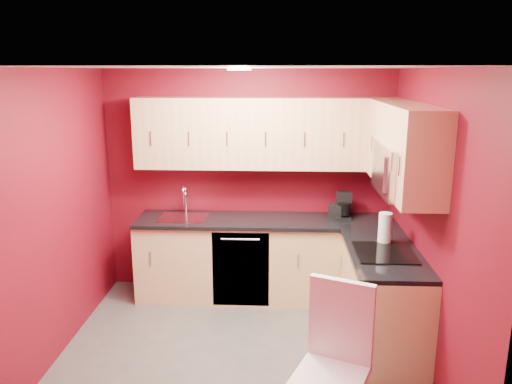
# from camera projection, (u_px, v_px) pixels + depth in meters

# --- Properties ---
(floor) EXTENTS (3.20, 3.20, 0.00)m
(floor) POSITION_uv_depth(u_px,v_px,m) (239.00, 354.00, 4.47)
(floor) COLOR #54514F
(floor) RESTS_ON ground
(ceiling) EXTENTS (3.20, 3.20, 0.00)m
(ceiling) POSITION_uv_depth(u_px,v_px,m) (236.00, 67.00, 3.88)
(ceiling) COLOR white
(ceiling) RESTS_ON wall_back
(wall_back) EXTENTS (3.20, 0.00, 3.20)m
(wall_back) POSITION_uv_depth(u_px,v_px,m) (249.00, 182.00, 5.63)
(wall_back) COLOR #620914
(wall_back) RESTS_ON floor
(wall_front) EXTENTS (3.20, 0.00, 3.20)m
(wall_front) POSITION_uv_depth(u_px,v_px,m) (215.00, 301.00, 2.72)
(wall_front) COLOR #620914
(wall_front) RESTS_ON floor
(wall_left) EXTENTS (0.00, 3.00, 3.00)m
(wall_left) POSITION_uv_depth(u_px,v_px,m) (51.00, 218.00, 4.25)
(wall_left) COLOR #620914
(wall_left) RESTS_ON floor
(wall_right) EXTENTS (0.00, 3.00, 3.00)m
(wall_right) POSITION_uv_depth(u_px,v_px,m) (431.00, 224.00, 4.10)
(wall_right) COLOR #620914
(wall_right) RESTS_ON floor
(base_cabinets_back) EXTENTS (2.80, 0.60, 0.87)m
(base_cabinets_back) POSITION_uv_depth(u_px,v_px,m) (265.00, 260.00, 5.52)
(base_cabinets_back) COLOR #D8B07B
(base_cabinets_back) RESTS_ON floor
(base_cabinets_right) EXTENTS (0.60, 1.30, 0.87)m
(base_cabinets_right) POSITION_uv_depth(u_px,v_px,m) (382.00, 300.00, 4.55)
(base_cabinets_right) COLOR #D8B07B
(base_cabinets_right) RESTS_ON floor
(countertop_back) EXTENTS (2.80, 0.63, 0.04)m
(countertop_back) POSITION_uv_depth(u_px,v_px,m) (265.00, 221.00, 5.40)
(countertop_back) COLOR black
(countertop_back) RESTS_ON base_cabinets_back
(countertop_right) EXTENTS (0.63, 1.27, 0.04)m
(countertop_right) POSITION_uv_depth(u_px,v_px,m) (384.00, 254.00, 4.43)
(countertop_right) COLOR black
(countertop_right) RESTS_ON base_cabinets_right
(upper_cabinets_back) EXTENTS (2.80, 0.35, 0.75)m
(upper_cabinets_back) POSITION_uv_depth(u_px,v_px,m) (266.00, 133.00, 5.32)
(upper_cabinets_back) COLOR tan
(upper_cabinets_back) RESTS_ON wall_back
(upper_cabinets_right) EXTENTS (0.35, 1.55, 0.75)m
(upper_cabinets_right) POSITION_uv_depth(u_px,v_px,m) (402.00, 139.00, 4.39)
(upper_cabinets_right) COLOR tan
(upper_cabinets_right) RESTS_ON wall_right
(microwave) EXTENTS (0.42, 0.76, 0.42)m
(microwave) POSITION_uv_depth(u_px,v_px,m) (403.00, 170.00, 4.21)
(microwave) COLOR silver
(microwave) RESTS_ON upper_cabinets_right
(cooktop) EXTENTS (0.50, 0.55, 0.01)m
(cooktop) POSITION_uv_depth(u_px,v_px,m) (384.00, 253.00, 4.39)
(cooktop) COLOR black
(cooktop) RESTS_ON countertop_right
(sink) EXTENTS (0.52, 0.42, 0.35)m
(sink) POSITION_uv_depth(u_px,v_px,m) (183.00, 215.00, 5.45)
(sink) COLOR silver
(sink) RESTS_ON countertop_back
(dishwasher_front) EXTENTS (0.60, 0.02, 0.82)m
(dishwasher_front) POSITION_uv_depth(u_px,v_px,m) (241.00, 269.00, 5.25)
(dishwasher_front) COLOR black
(dishwasher_front) RESTS_ON base_cabinets_back
(downlight) EXTENTS (0.20, 0.20, 0.01)m
(downlight) POSITION_uv_depth(u_px,v_px,m) (239.00, 69.00, 4.17)
(downlight) COLOR white
(downlight) RESTS_ON ceiling
(coffee_maker) EXTENTS (0.19, 0.24, 0.28)m
(coffee_maker) POSITION_uv_depth(u_px,v_px,m) (344.00, 206.00, 5.39)
(coffee_maker) COLOR black
(coffee_maker) RESTS_ON countertop_back
(napkin_holder) EXTENTS (0.16, 0.16, 0.15)m
(napkin_holder) POSITION_uv_depth(u_px,v_px,m) (335.00, 211.00, 5.42)
(napkin_holder) COLOR black
(napkin_holder) RESTS_ON countertop_back
(paper_towel) EXTENTS (0.17, 0.17, 0.29)m
(paper_towel) POSITION_uv_depth(u_px,v_px,m) (385.00, 228.00, 4.62)
(paper_towel) COLOR silver
(paper_towel) RESTS_ON countertop_right
(dining_chair) EXTENTS (0.60, 0.61, 1.11)m
(dining_chair) POSITION_uv_depth(u_px,v_px,m) (331.00, 369.00, 3.30)
(dining_chair) COLOR white
(dining_chair) RESTS_ON floor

